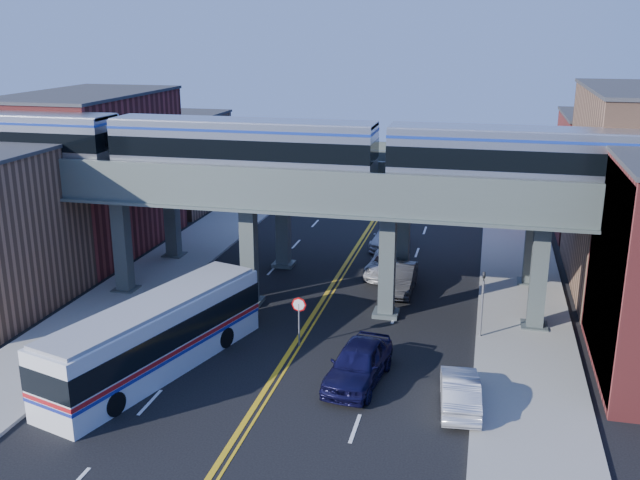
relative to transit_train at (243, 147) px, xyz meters
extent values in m
plane|color=black|center=(4.19, -8.00, -9.20)|extent=(120.00, 120.00, 0.00)
cube|color=gray|center=(-7.31, 2.00, -9.12)|extent=(5.00, 70.00, 0.16)
cube|color=gray|center=(15.69, 2.00, -9.12)|extent=(5.00, 70.00, 0.16)
cube|color=maroon|center=(-14.31, 8.00, -3.70)|extent=(8.00, 14.00, 11.00)
cube|color=brown|center=(-14.31, 21.00, -5.20)|extent=(8.00, 10.00, 8.00)
cube|color=maroon|center=(22.69, 21.00, -4.70)|extent=(8.00, 10.00, 9.00)
cube|color=teal|center=(18.74, -4.00, -4.45)|extent=(0.10, 9.50, 9.50)
cube|color=#3E4847|center=(-7.81, 0.00, -6.20)|extent=(0.85, 0.85, 6.00)
cube|color=#3E4847|center=(0.19, 0.00, -6.20)|extent=(0.85, 0.85, 6.00)
cube|color=#3E4847|center=(8.19, 0.00, -6.20)|extent=(0.85, 0.85, 6.00)
cube|color=#3E4847|center=(16.19, 0.00, -6.20)|extent=(0.85, 0.85, 6.00)
cube|color=#4F5A53|center=(4.19, 0.00, -2.50)|extent=(52.00, 3.60, 1.40)
cube|color=#3E4847|center=(-7.81, 7.00, -6.20)|extent=(0.85, 0.85, 6.00)
cube|color=#3E4847|center=(0.19, 7.00, -6.20)|extent=(0.85, 0.85, 6.00)
cube|color=#3E4847|center=(8.19, 7.00, -6.20)|extent=(0.85, 0.85, 6.00)
cube|color=#3E4847|center=(16.19, 7.00, -6.20)|extent=(0.85, 0.85, 6.00)
cube|color=#4F5A53|center=(4.19, 7.00, -2.50)|extent=(52.00, 3.60, 1.40)
cube|color=black|center=(-10.78, 0.00, -1.68)|extent=(2.12, 2.12, 0.24)
cube|color=black|center=(-4.70, 0.00, -1.68)|extent=(2.12, 2.12, 0.24)
cube|color=black|center=(4.70, 0.00, -1.68)|extent=(2.12, 2.12, 0.24)
cube|color=#AFB1B9|center=(0.00, 0.00, -0.02)|extent=(14.68, 2.80, 3.09)
cube|color=black|center=(0.00, 0.00, 0.13)|extent=(14.70, 2.86, 1.06)
cube|color=black|center=(10.78, 0.00, -1.68)|extent=(2.12, 2.12, 0.24)
cube|color=black|center=(20.18, 0.00, -1.68)|extent=(2.12, 2.12, 0.24)
cube|color=#AFB1B9|center=(15.48, 0.00, -0.02)|extent=(14.68, 2.80, 3.09)
cube|color=black|center=(15.48, 0.00, 0.13)|extent=(14.70, 2.86, 1.06)
cylinder|color=slate|center=(4.49, -5.00, -8.05)|extent=(0.09, 0.09, 2.30)
cylinder|color=red|center=(4.49, -5.00, -6.95)|extent=(0.76, 0.04, 0.76)
cylinder|color=slate|center=(13.39, -2.00, -7.60)|extent=(0.12, 0.12, 3.20)
imported|color=black|center=(13.39, -2.00, -5.55)|extent=(0.15, 0.18, 0.90)
cube|color=silver|center=(-1.32, -9.05, -7.57)|extent=(6.19, 12.90, 3.27)
cube|color=black|center=(-1.32, -9.05, -7.15)|extent=(6.26, 12.96, 1.11)
cube|color=#B21419|center=(-1.32, -9.05, -7.89)|extent=(6.25, 12.95, 0.19)
cylinder|color=black|center=(-2.46, -12.93, -8.68)|extent=(3.02, 1.81, 1.05)
cylinder|color=black|center=(-0.32, -5.65, -8.68)|extent=(3.02, 1.81, 1.05)
imported|color=black|center=(8.09, -8.08, -8.27)|extent=(2.82, 5.68, 1.86)
imported|color=#2F2F32|center=(8.44, 4.04, -8.39)|extent=(1.75, 4.95, 1.63)
imported|color=#BABABC|center=(7.24, 6.78, -8.49)|extent=(2.60, 5.22, 1.42)
imported|color=silver|center=(6.49, 13.00, -8.46)|extent=(2.49, 5.25, 1.48)
imported|color=#B1B1B6|center=(12.69, -9.30, -8.46)|extent=(1.98, 4.66, 1.50)
camera|label=1|loc=(13.17, -36.95, 6.32)|focal=40.00mm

